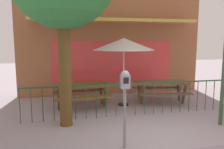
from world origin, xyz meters
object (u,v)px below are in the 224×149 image
at_px(picnic_table_right, 161,86).
at_px(picnic_table_left, 81,89).
at_px(parking_meter_near, 125,89).
at_px(patio_umbrella, 124,44).

bearing_deg(picnic_table_right, picnic_table_left, 179.08).
height_order(picnic_table_right, parking_meter_near, parking_meter_near).
distance_m(picnic_table_right, patio_umbrella, 2.02).
relative_size(picnic_table_right, parking_meter_near, 1.24).
height_order(picnic_table_right, patio_umbrella, patio_umbrella).
distance_m(picnic_table_left, picnic_table_right, 2.82).
bearing_deg(picnic_table_left, patio_umbrella, -2.98).
relative_size(picnic_table_left, picnic_table_right, 0.95).
relative_size(picnic_table_left, parking_meter_near, 1.18).
xyz_separation_m(patio_umbrella, parking_meter_near, (-0.81, -3.07, -0.83)).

